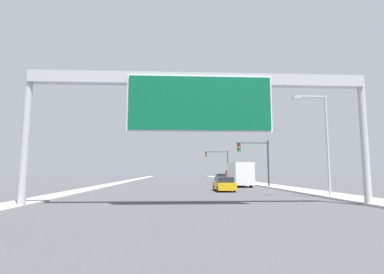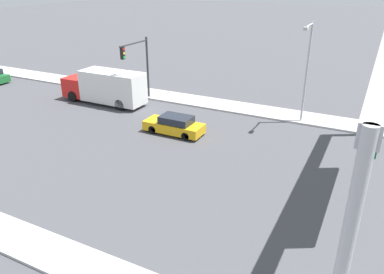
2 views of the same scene
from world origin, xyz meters
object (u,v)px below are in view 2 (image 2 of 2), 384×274
Objects in this scene: car_mid_left at (174,125)px; traffic_light_near_intersection at (139,60)px; street_lamp_right at (307,65)px; sign_gantry at (381,86)px; truck_box_primary at (106,87)px.

traffic_light_near_intersection is at bearing 51.15° from car_mid_left.
car_mid_left is at bearing 128.73° from street_lamp_right.
traffic_light_near_intersection is at bearing 94.16° from street_lamp_right.
sign_gantry reaches higher than traffic_light_near_intersection.
truck_box_primary is 1.05× the size of street_lamp_right.
car_mid_left is 0.78× the size of traffic_light_near_intersection.
sign_gantry is 4.41× the size of car_mid_left.
car_mid_left is at bearing -128.85° from traffic_light_near_intersection.
street_lamp_right reaches higher than truck_box_primary.
truck_box_primary is 1.43× the size of traffic_light_near_intersection.
traffic_light_near_intersection reaches higher than car_mid_left.
car_mid_left is 9.98m from truck_box_primary.
sign_gantry is 24.22m from truck_box_primary.
sign_gantry is at bearing -107.14° from truck_box_primary.
traffic_light_near_intersection reaches higher than truck_box_primary.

